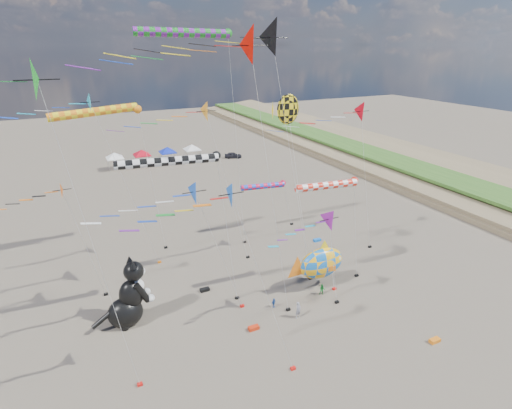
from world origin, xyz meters
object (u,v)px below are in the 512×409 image
object	(u,v)px
child_green	(322,290)
child_blue	(274,303)
cat_inflatable	(127,293)
person_adult	(298,310)
fish_inflatable	(321,263)
parked_car	(233,155)

from	to	relation	value
child_green	child_blue	world-z (taller)	child_green
cat_inflatable	child_blue	world-z (taller)	cat_inflatable
person_adult	child_green	distance (m)	4.29
fish_inflatable	child_blue	xyz separation A→B (m)	(-5.53, -0.88, -2.22)
parked_car	fish_inflatable	bearing A→B (deg)	-172.53
person_adult	child_blue	world-z (taller)	person_adult
fish_inflatable	parked_car	distance (m)	49.09
child_green	parked_car	distance (m)	50.32
cat_inflatable	fish_inflatable	distance (m)	17.66
fish_inflatable	person_adult	xyz separation A→B (m)	(-4.34, -3.09, -1.90)
cat_inflatable	child_green	size ratio (longest dim) A/B	5.30
child_blue	cat_inflatable	bearing A→B (deg)	140.49
cat_inflatable	child_blue	distance (m)	12.69
person_adult	child_green	size ratio (longest dim) A/B	1.38
parked_car	child_blue	bearing A→B (deg)	-178.31
cat_inflatable	person_adult	xyz separation A→B (m)	(13.11, -5.72, -2.20)
cat_inflatable	fish_inflatable	xyz separation A→B (m)	(17.46, -2.63, -0.30)
fish_inflatable	child_blue	size ratio (longest dim) A/B	6.66
child_blue	parked_car	size ratio (longest dim) A/B	0.26
person_adult	parked_car	xyz separation A→B (m)	(15.48, 50.86, -0.18)
fish_inflatable	person_adult	bearing A→B (deg)	-144.55
person_adult	child_green	world-z (taller)	person_adult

